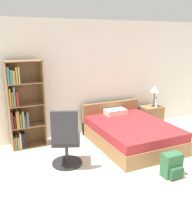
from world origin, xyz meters
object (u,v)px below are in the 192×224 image
water_bottle (156,103)px  bookshelf (22,108)px  nightstand (151,116)px  backpack_green (172,166)px  bed (130,133)px  table_lamp (155,90)px  office_chair (66,141)px

water_bottle → bookshelf: bearing=176.9°
nightstand → backpack_green: size_ratio=1.31×
water_bottle → backpack_green: 2.45m
bed → backpack_green: size_ratio=4.85×
nightstand → water_bottle: (0.06, -0.10, 0.38)m
nightstand → bed: bearing=-146.6°
bed → nightstand: bed is taller
bookshelf → table_lamp: 3.25m
bed → table_lamp: size_ratio=3.64×
nightstand → table_lamp: 0.70m
bed → office_chair: size_ratio=1.81×
bed → office_chair: 1.64m
bed → office_chair: bearing=-165.7°
bookshelf → nightstand: bearing=-1.3°
bed → bookshelf: bearing=159.4°
table_lamp → backpack_green: bearing=-120.0°
nightstand → backpack_green: bearing=-118.8°
bookshelf → water_bottle: size_ratio=7.14×
bookshelf → office_chair: bearing=-66.1°
bed → backpack_green: (-0.10, -1.44, -0.06)m
bookshelf → backpack_green: (2.00, -2.23, -0.66)m
bookshelf → nightstand: 3.24m
office_chair → water_bottle: size_ratio=4.32×
office_chair → backpack_green: size_ratio=2.68×
nightstand → table_lamp: size_ratio=0.99×
bookshelf → office_chair: bookshelf is taller
table_lamp → backpack_green: table_lamp is taller
backpack_green → nightstand: bearing=61.2°
office_chair → water_bottle: bearing=20.6°
bookshelf → table_lamp: bearing=-1.4°
office_chair → backpack_green: (1.47, -1.04, -0.30)m
table_lamp → water_bottle: size_ratio=2.15×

